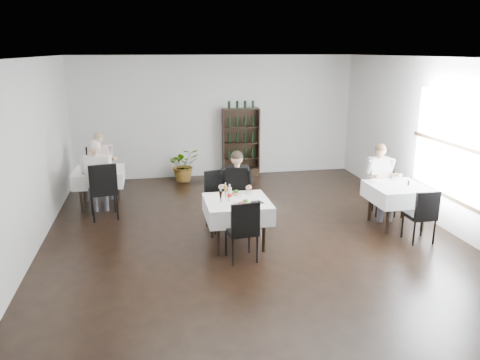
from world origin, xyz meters
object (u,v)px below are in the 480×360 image
main_table (237,209)px  potted_tree (184,165)px  diner_main (236,186)px  wine_shelf (241,143)px

main_table → potted_tree: potted_tree is taller
potted_tree → diner_main: size_ratio=0.57×
wine_shelf → diner_main: size_ratio=1.21×
potted_tree → wine_shelf: bearing=8.8°
potted_tree → diner_main: bearing=-79.2°
wine_shelf → main_table: size_ratio=1.70×
main_table → wine_shelf: bearing=78.2°
wine_shelf → main_table: 4.41m
wine_shelf → diner_main: (-0.80, -3.73, -0.01)m
wine_shelf → potted_tree: size_ratio=2.14×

